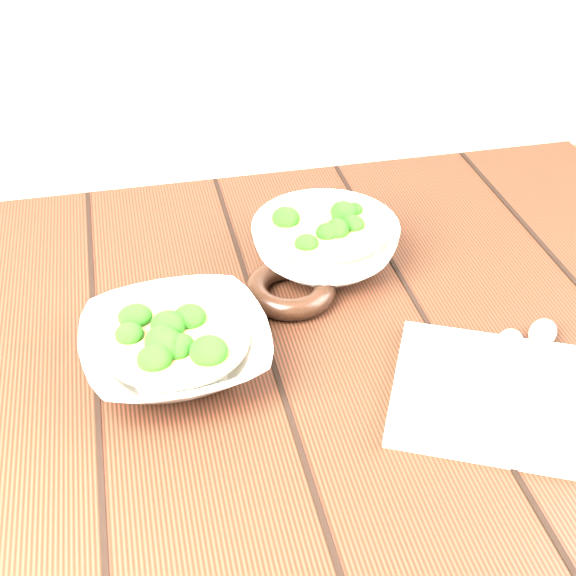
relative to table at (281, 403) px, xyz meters
The scene contains 7 objects.
table is the anchor object (origin of this frame).
soup_bowl_front 0.20m from the table, 164.62° to the right, with size 0.22×0.22×0.06m.
soup_bowl_back 0.22m from the table, 55.29° to the left, with size 0.22×0.22×0.07m.
trivet 0.15m from the table, 66.86° to the left, with size 0.12×0.12×0.03m, color black.
napkin 0.30m from the table, 38.73° to the right, with size 0.24×0.20×0.01m, color beige.
spoon_left 0.30m from the table, 30.01° to the right, with size 0.13×0.17×0.01m.
spoon_right 0.33m from the table, 23.75° to the right, with size 0.14×0.16×0.01m.
Camera 1 is at (-0.16, -0.74, 1.36)m, focal length 50.00 mm.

